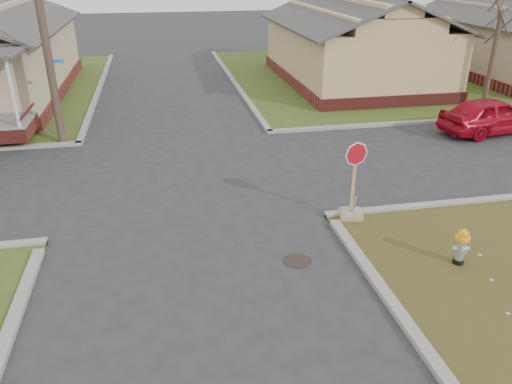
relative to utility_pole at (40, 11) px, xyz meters
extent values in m
plane|color=#29292B|center=(4.20, -8.90, -4.66)|extent=(120.00, 120.00, 0.00)
cylinder|color=black|center=(6.40, -9.40, -4.66)|extent=(0.64, 0.64, 0.01)
cube|color=maroon|center=(14.20, 7.60, -4.36)|extent=(7.20, 11.20, 0.60)
cube|color=tan|center=(14.20, 7.60, -2.76)|extent=(7.00, 11.00, 2.60)
cube|color=maroon|center=(24.20, 7.60, -4.36)|extent=(7.20, 11.20, 0.60)
cylinder|color=#3D2E23|center=(0.00, 0.00, -0.16)|extent=(0.28, 0.28, 9.00)
cylinder|color=#3D2E23|center=(18.20, 1.30, -2.51)|extent=(0.22, 0.22, 4.20)
cylinder|color=black|center=(9.88, -10.25, -4.56)|extent=(0.24, 0.24, 0.11)
cylinder|color=#B7B8BC|center=(9.88, -10.25, -4.26)|extent=(0.20, 0.20, 0.50)
sphere|color=#B7B8BC|center=(9.88, -10.25, -4.01)|extent=(0.20, 0.20, 0.20)
cylinder|color=#FFA70D|center=(9.88, -10.25, -3.97)|extent=(0.32, 0.32, 0.06)
cylinder|color=#FFA70D|center=(9.88, -10.25, -3.89)|extent=(0.24, 0.24, 0.11)
sphere|color=#FFA70D|center=(9.88, -10.25, -3.83)|extent=(0.16, 0.16, 0.16)
cube|color=#A37E58|center=(8.33, -7.68, -4.54)|extent=(0.58, 0.58, 0.14)
cube|color=gray|center=(8.33, -7.68, -4.45)|extent=(0.47, 0.47, 0.04)
cube|color=#A37E58|center=(8.33, -7.68, -3.54)|extent=(0.08, 0.04, 1.96)
cylinder|color=#AD0B1A|center=(8.33, -7.72, -2.84)|extent=(0.52, 0.23, 0.56)
cylinder|color=silver|center=(8.33, -7.71, -2.84)|extent=(0.59, 0.26, 0.63)
imported|color=#AD0C1D|center=(16.26, -1.95, -3.96)|extent=(4.34, 2.24, 1.41)
camera|label=1|loc=(3.62, -18.61, 1.54)|focal=35.00mm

